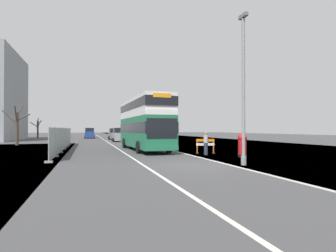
{
  "coord_description": "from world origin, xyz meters",
  "views": [
    {
      "loc": [
        -5.44,
        -13.52,
        1.95
      ],
      "look_at": [
        0.79,
        7.16,
        2.2
      ],
      "focal_mm": 28.64,
      "sensor_mm": 36.0,
      "label": 1
    }
  ],
  "objects_px": {
    "red_pillar_postbox": "(242,144)",
    "car_receding_mid": "(114,134)",
    "lamppost_foreground": "(243,94)",
    "double_decker_bus": "(144,123)",
    "pedestrian_at_kerb": "(206,143)",
    "car_oncoming_near": "(119,135)",
    "car_receding_far": "(90,133)",
    "roadworks_barrier": "(205,145)"
  },
  "relations": [
    {
      "from": "red_pillar_postbox",
      "to": "car_receding_mid",
      "type": "distance_m",
      "value": 35.59
    },
    {
      "from": "lamppost_foreground",
      "to": "red_pillar_postbox",
      "type": "height_order",
      "value": "lamppost_foreground"
    },
    {
      "from": "double_decker_bus",
      "to": "red_pillar_postbox",
      "type": "distance_m",
      "value": 10.04
    },
    {
      "from": "red_pillar_postbox",
      "to": "pedestrian_at_kerb",
      "type": "xyz_separation_m",
      "value": [
        -1.72,
        2.24,
        -0.03
      ]
    },
    {
      "from": "double_decker_bus",
      "to": "car_oncoming_near",
      "type": "height_order",
      "value": "double_decker_bus"
    },
    {
      "from": "car_oncoming_near",
      "to": "lamppost_foreground",
      "type": "bearing_deg",
      "value": -83.54
    },
    {
      "from": "car_receding_mid",
      "to": "car_receding_far",
      "type": "xyz_separation_m",
      "value": [
        -4.36,
        8.05,
        0.06
      ]
    },
    {
      "from": "roadworks_barrier",
      "to": "lamppost_foreground",
      "type": "bearing_deg",
      "value": -97.01
    },
    {
      "from": "double_decker_bus",
      "to": "roadworks_barrier",
      "type": "xyz_separation_m",
      "value": [
        3.86,
        -5.32,
        -1.8
      ]
    },
    {
      "from": "car_receding_far",
      "to": "lamppost_foreground",
      "type": "bearing_deg",
      "value": -80.72
    },
    {
      "from": "red_pillar_postbox",
      "to": "lamppost_foreground",
      "type": "bearing_deg",
      "value": -121.31
    },
    {
      "from": "car_oncoming_near",
      "to": "car_receding_far",
      "type": "xyz_separation_m",
      "value": [
        -4.3,
        17.19,
        0.03
      ]
    },
    {
      "from": "double_decker_bus",
      "to": "car_oncoming_near",
      "type": "relative_size",
      "value": 2.96
    },
    {
      "from": "double_decker_bus",
      "to": "car_receding_mid",
      "type": "xyz_separation_m",
      "value": [
        -0.26,
        26.76,
        -1.55
      ]
    },
    {
      "from": "double_decker_bus",
      "to": "car_receding_far",
      "type": "bearing_deg",
      "value": 97.56
    },
    {
      "from": "double_decker_bus",
      "to": "roadworks_barrier",
      "type": "relative_size",
      "value": 7.71
    },
    {
      "from": "car_receding_mid",
      "to": "car_receding_far",
      "type": "relative_size",
      "value": 0.97
    },
    {
      "from": "lamppost_foreground",
      "to": "car_oncoming_near",
      "type": "distance_m",
      "value": 29.98
    },
    {
      "from": "double_decker_bus",
      "to": "car_receding_far",
      "type": "height_order",
      "value": "double_decker_bus"
    },
    {
      "from": "red_pillar_postbox",
      "to": "pedestrian_at_kerb",
      "type": "height_order",
      "value": "pedestrian_at_kerb"
    },
    {
      "from": "lamppost_foreground",
      "to": "car_oncoming_near",
      "type": "relative_size",
      "value": 2.09
    },
    {
      "from": "car_oncoming_near",
      "to": "red_pillar_postbox",
      "type": "bearing_deg",
      "value": -77.93
    },
    {
      "from": "lamppost_foreground",
      "to": "roadworks_barrier",
      "type": "xyz_separation_m",
      "value": [
        0.83,
        6.71,
        -3.15
      ]
    },
    {
      "from": "lamppost_foreground",
      "to": "roadworks_barrier",
      "type": "relative_size",
      "value": 5.43
    },
    {
      "from": "double_decker_bus",
      "to": "car_receding_far",
      "type": "distance_m",
      "value": 35.15
    },
    {
      "from": "car_oncoming_near",
      "to": "car_receding_far",
      "type": "height_order",
      "value": "car_receding_far"
    },
    {
      "from": "red_pillar_postbox",
      "to": "car_receding_mid",
      "type": "height_order",
      "value": "car_receding_mid"
    },
    {
      "from": "lamppost_foreground",
      "to": "car_receding_mid",
      "type": "distance_m",
      "value": 39.04
    },
    {
      "from": "red_pillar_postbox",
      "to": "car_receding_far",
      "type": "xyz_separation_m",
      "value": [
        -9.87,
        43.21,
        0.13
      ]
    },
    {
      "from": "double_decker_bus",
      "to": "lamppost_foreground",
      "type": "height_order",
      "value": "lamppost_foreground"
    },
    {
      "from": "double_decker_bus",
      "to": "red_pillar_postbox",
      "type": "xyz_separation_m",
      "value": [
        5.24,
        -8.4,
        -1.62
      ]
    },
    {
      "from": "double_decker_bus",
      "to": "red_pillar_postbox",
      "type": "bearing_deg",
      "value": -58.03
    },
    {
      "from": "car_receding_far",
      "to": "pedestrian_at_kerb",
      "type": "xyz_separation_m",
      "value": [
        8.14,
        -40.97,
        -0.16
      ]
    },
    {
      "from": "red_pillar_postbox",
      "to": "car_receding_far",
      "type": "distance_m",
      "value": 44.32
    },
    {
      "from": "red_pillar_postbox",
      "to": "roadworks_barrier",
      "type": "relative_size",
      "value": 1.09
    },
    {
      "from": "roadworks_barrier",
      "to": "car_receding_far",
      "type": "xyz_separation_m",
      "value": [
        -8.48,
        40.13,
        0.31
      ]
    },
    {
      "from": "lamppost_foreground",
      "to": "red_pillar_postbox",
      "type": "distance_m",
      "value": 5.18
    },
    {
      "from": "lamppost_foreground",
      "to": "red_pillar_postbox",
      "type": "bearing_deg",
      "value": 58.69
    },
    {
      "from": "roadworks_barrier",
      "to": "pedestrian_at_kerb",
      "type": "height_order",
      "value": "pedestrian_at_kerb"
    },
    {
      "from": "lamppost_foreground",
      "to": "roadworks_barrier",
      "type": "bearing_deg",
      "value": 82.99
    },
    {
      "from": "car_receding_far",
      "to": "car_oncoming_near",
      "type": "bearing_deg",
      "value": -75.95
    },
    {
      "from": "lamppost_foreground",
      "to": "roadworks_barrier",
      "type": "height_order",
      "value": "lamppost_foreground"
    }
  ]
}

